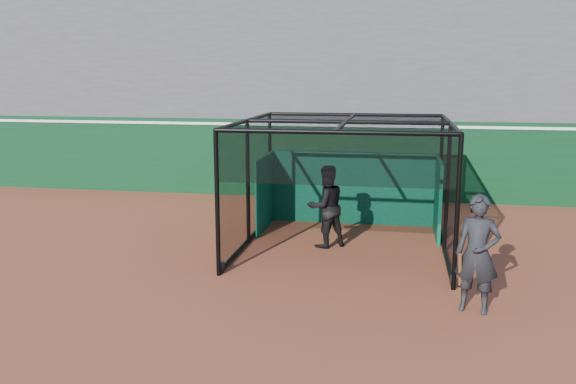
# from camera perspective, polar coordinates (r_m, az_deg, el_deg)

# --- Properties ---
(ground) EXTENTS (120.00, 120.00, 0.00)m
(ground) POSITION_cam_1_polar(r_m,az_deg,el_deg) (11.77, -1.78, -8.54)
(ground) COLOR brown
(ground) RESTS_ON ground
(outfield_wall) EXTENTS (50.00, 0.50, 2.50)m
(outfield_wall) POSITION_cam_1_polar(r_m,az_deg,el_deg) (19.67, 3.40, 3.23)
(outfield_wall) COLOR #093317
(outfield_wall) RESTS_ON ground
(grandstand) EXTENTS (50.00, 7.85, 8.95)m
(grandstand) POSITION_cam_1_polar(r_m,az_deg,el_deg) (23.24, 4.65, 12.29)
(grandstand) COLOR #4C4C4F
(grandstand) RESTS_ON ground
(batting_cage) EXTENTS (4.62, 5.01, 2.89)m
(batting_cage) POSITION_cam_1_polar(r_m,az_deg,el_deg) (13.89, 5.34, 0.59)
(batting_cage) COLOR black
(batting_cage) RESTS_ON ground
(batter) EXTENTS (1.17, 1.13, 1.90)m
(batter) POSITION_cam_1_polar(r_m,az_deg,el_deg) (13.99, 3.57, -1.35)
(batter) COLOR black
(batter) RESTS_ON ground
(on_deck_player) EXTENTS (0.82, 0.64, 2.00)m
(on_deck_player) POSITION_cam_1_polar(r_m,az_deg,el_deg) (10.63, 17.30, -5.56)
(on_deck_player) COLOR black
(on_deck_player) RESTS_ON ground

